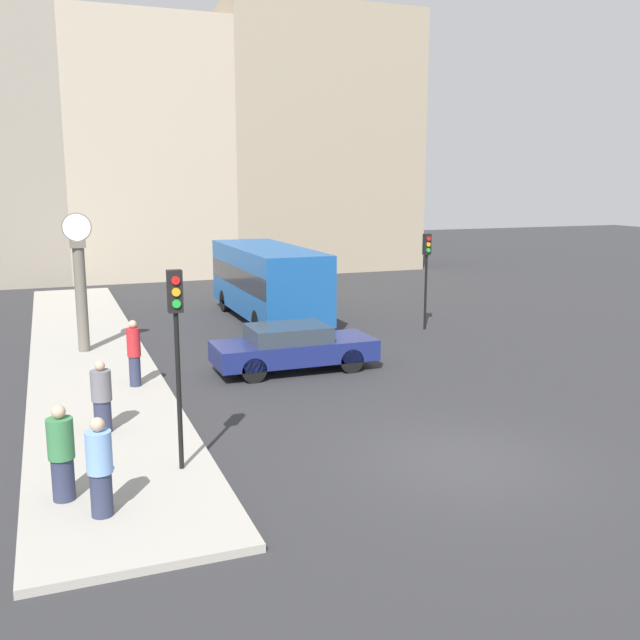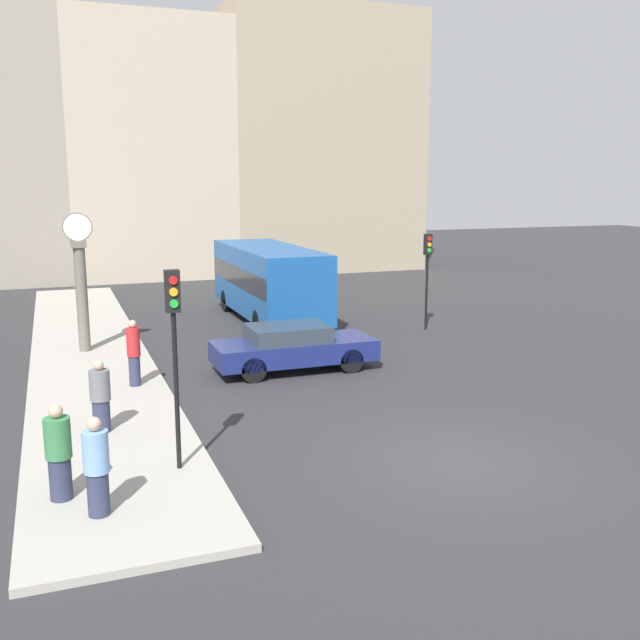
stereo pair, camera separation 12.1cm
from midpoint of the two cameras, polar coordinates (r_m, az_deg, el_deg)
ground_plane at (r=14.54m, az=11.36°, el=-11.03°), size 120.00×120.00×0.00m
sidewalk_corner at (r=23.85m, az=-17.86°, el=-2.45°), size 3.45×27.71×0.14m
building_row at (r=42.26m, az=-11.79°, el=14.38°), size 29.13×5.00×18.49m
sedan_car at (r=20.62m, az=-2.03°, el=-2.16°), size 4.67×1.81×1.35m
bus_distant at (r=28.09m, az=-4.01°, el=3.31°), size 2.55×8.15×2.90m
traffic_light_near at (r=13.08m, az=-11.35°, el=-0.65°), size 0.26×0.24×3.73m
traffic_light_far at (r=26.41m, az=8.72°, el=4.67°), size 0.26×0.24×3.54m
street_clock at (r=23.39m, az=-18.43°, el=2.63°), size 0.89×0.46×4.34m
pedestrian_blue_stripe at (r=12.07m, az=-17.16°, el=-11.20°), size 0.41×0.41×1.64m
pedestrian_green_hoodie at (r=12.83m, az=-19.92°, el=-9.99°), size 0.44×0.44×1.66m
pedestrian_red_top at (r=19.18m, az=-14.50°, el=-2.57°), size 0.35×0.35×1.75m
pedestrian_grey_jacket at (r=15.91m, az=-16.95°, el=-5.93°), size 0.43×0.43×1.57m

